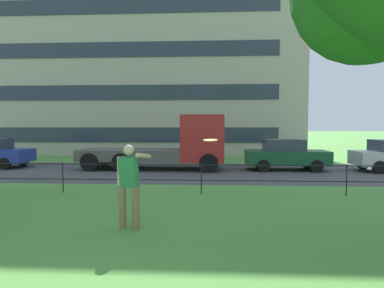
% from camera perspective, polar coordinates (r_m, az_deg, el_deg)
% --- Properties ---
extents(street_strip, '(80.00, 6.97, 0.01)m').
position_cam_1_polar(street_strip, '(15.74, -6.24, -4.85)').
color(street_strip, '#4C4C51').
rests_on(street_strip, ground).
extents(park_fence, '(32.07, 0.04, 1.00)m').
position_cam_1_polar(park_fence, '(10.71, -10.72, -5.05)').
color(park_fence, black).
rests_on(park_fence, ground).
extents(person_thrower, '(0.65, 0.76, 1.80)m').
position_cam_1_polar(person_thrower, '(7.01, -11.07, -6.89)').
color(person_thrower, '#846B4C').
rests_on(person_thrower, ground).
extents(frisbee, '(0.32, 0.32, 0.04)m').
position_cam_1_polar(frisbee, '(6.15, 3.29, 0.65)').
color(frisbee, orange).
extents(flatbed_truck_right, '(7.36, 2.58, 2.75)m').
position_cam_1_polar(flatbed_truck_right, '(16.37, -3.19, -0.25)').
color(flatbed_truck_right, '#B22323').
rests_on(flatbed_truck_right, ground).
extents(car_dark_green_far_left, '(4.03, 1.86, 1.54)m').
position_cam_1_polar(car_dark_green_far_left, '(16.76, 16.25, -1.80)').
color(car_dark_green_far_left, '#194C2D').
rests_on(car_dark_green_far_left, ground).
extents(apartment_building_background, '(26.38, 14.06, 15.94)m').
position_cam_1_polar(apartment_building_background, '(31.47, -8.21, 13.72)').
color(apartment_building_background, '#ADA393').
rests_on(apartment_building_background, ground).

